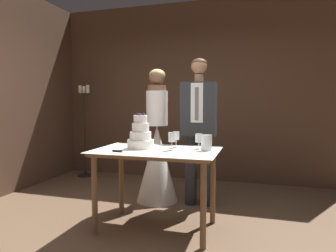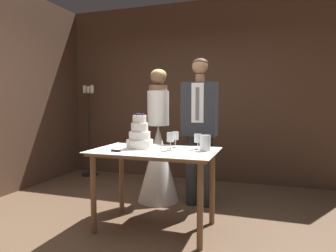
{
  "view_description": "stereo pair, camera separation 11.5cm",
  "coord_description": "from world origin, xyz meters",
  "px_view_note": "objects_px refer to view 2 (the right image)",
  "views": [
    {
      "loc": [
        1.03,
        -2.55,
        1.29
      ],
      "look_at": [
        0.07,
        0.69,
        1.03
      ],
      "focal_mm": 32.0,
      "sensor_mm": 36.0,
      "label": 1
    },
    {
      "loc": [
        1.14,
        -2.52,
        1.29
      ],
      "look_at": [
        0.07,
        0.69,
        1.03
      ],
      "focal_mm": 32.0,
      "sensor_mm": 36.0,
      "label": 2
    }
  ],
  "objects_px": {
    "bride": "(158,153)",
    "groom": "(200,125)",
    "wine_glass_middle": "(170,138)",
    "hurricane_candle": "(205,143)",
    "cake_table": "(155,160)",
    "cake_knife": "(121,151)",
    "candle_stand": "(89,129)",
    "tiered_cake": "(140,136)",
    "wine_glass_far": "(198,139)",
    "wine_glass_near": "(175,137)"
  },
  "relations": [
    {
      "from": "wine_glass_near",
      "to": "wine_glass_middle",
      "type": "distance_m",
      "value": 0.19
    },
    {
      "from": "groom",
      "to": "wine_glass_far",
      "type": "bearing_deg",
      "value": -78.98
    },
    {
      "from": "wine_glass_middle",
      "to": "candle_stand",
      "type": "relative_size",
      "value": 0.11
    },
    {
      "from": "wine_glass_near",
      "to": "wine_glass_far",
      "type": "height_order",
      "value": "wine_glass_near"
    },
    {
      "from": "bride",
      "to": "wine_glass_far",
      "type": "bearing_deg",
      "value": -44.58
    },
    {
      "from": "wine_glass_far",
      "to": "groom",
      "type": "bearing_deg",
      "value": 101.02
    },
    {
      "from": "cake_knife",
      "to": "groom",
      "type": "relative_size",
      "value": 0.21
    },
    {
      "from": "tiered_cake",
      "to": "groom",
      "type": "distance_m",
      "value": 0.91
    },
    {
      "from": "tiered_cake",
      "to": "wine_glass_middle",
      "type": "height_order",
      "value": "tiered_cake"
    },
    {
      "from": "bride",
      "to": "groom",
      "type": "relative_size",
      "value": 0.94
    },
    {
      "from": "cake_table",
      "to": "bride",
      "type": "relative_size",
      "value": 0.72
    },
    {
      "from": "tiered_cake",
      "to": "wine_glass_middle",
      "type": "bearing_deg",
      "value": -5.76
    },
    {
      "from": "wine_glass_middle",
      "to": "groom",
      "type": "relative_size",
      "value": 0.1
    },
    {
      "from": "hurricane_candle",
      "to": "cake_knife",
      "type": "bearing_deg",
      "value": -155.55
    },
    {
      "from": "cake_table",
      "to": "bride",
      "type": "bearing_deg",
      "value": 108.07
    },
    {
      "from": "wine_glass_near",
      "to": "wine_glass_far",
      "type": "relative_size",
      "value": 1.08
    },
    {
      "from": "cake_table",
      "to": "wine_glass_middle",
      "type": "bearing_deg",
      "value": 7.22
    },
    {
      "from": "hurricane_candle",
      "to": "bride",
      "type": "bearing_deg",
      "value": 135.91
    },
    {
      "from": "bride",
      "to": "tiered_cake",
      "type": "bearing_deg",
      "value": -84.0
    },
    {
      "from": "bride",
      "to": "groom",
      "type": "height_order",
      "value": "groom"
    },
    {
      "from": "candle_stand",
      "to": "wine_glass_near",
      "type": "bearing_deg",
      "value": -36.69
    },
    {
      "from": "wine_glass_middle",
      "to": "bride",
      "type": "distance_m",
      "value": 0.97
    },
    {
      "from": "wine_glass_middle",
      "to": "groom",
      "type": "distance_m",
      "value": 0.83
    },
    {
      "from": "hurricane_candle",
      "to": "bride",
      "type": "distance_m",
      "value": 1.1
    },
    {
      "from": "wine_glass_far",
      "to": "candle_stand",
      "type": "height_order",
      "value": "candle_stand"
    },
    {
      "from": "cake_table",
      "to": "tiered_cake",
      "type": "distance_m",
      "value": 0.31
    },
    {
      "from": "wine_glass_far",
      "to": "hurricane_candle",
      "type": "relative_size",
      "value": 1.01
    },
    {
      "from": "cake_table",
      "to": "wine_glass_near",
      "type": "distance_m",
      "value": 0.34
    },
    {
      "from": "cake_table",
      "to": "wine_glass_far",
      "type": "bearing_deg",
      "value": 22.99
    },
    {
      "from": "wine_glass_near",
      "to": "groom",
      "type": "distance_m",
      "value": 0.64
    },
    {
      "from": "wine_glass_near",
      "to": "candle_stand",
      "type": "relative_size",
      "value": 0.11
    },
    {
      "from": "wine_glass_middle",
      "to": "bride",
      "type": "bearing_deg",
      "value": 117.85
    },
    {
      "from": "cake_knife",
      "to": "cake_table",
      "type": "bearing_deg",
      "value": 50.79
    },
    {
      "from": "groom",
      "to": "cake_table",
      "type": "bearing_deg",
      "value": -108.09
    },
    {
      "from": "tiered_cake",
      "to": "wine_glass_middle",
      "type": "distance_m",
      "value": 0.35
    },
    {
      "from": "wine_glass_middle",
      "to": "cake_knife",
      "type": "bearing_deg",
      "value": -147.16
    },
    {
      "from": "hurricane_candle",
      "to": "wine_glass_middle",
      "type": "bearing_deg",
      "value": -167.53
    },
    {
      "from": "tiered_cake",
      "to": "hurricane_candle",
      "type": "bearing_deg",
      "value": 3.25
    },
    {
      "from": "cake_table",
      "to": "groom",
      "type": "xyz_separation_m",
      "value": [
        0.27,
        0.84,
        0.31
      ]
    },
    {
      "from": "wine_glass_middle",
      "to": "candle_stand",
      "type": "xyz_separation_m",
      "value": [
        -2.07,
        1.73,
        -0.12
      ]
    },
    {
      "from": "wine_glass_middle",
      "to": "wine_glass_far",
      "type": "distance_m",
      "value": 0.29
    },
    {
      "from": "wine_glass_middle",
      "to": "hurricane_candle",
      "type": "distance_m",
      "value": 0.35
    },
    {
      "from": "cake_table",
      "to": "hurricane_candle",
      "type": "distance_m",
      "value": 0.53
    },
    {
      "from": "cake_knife",
      "to": "groom",
      "type": "xyz_separation_m",
      "value": [
        0.52,
        1.08,
        0.19
      ]
    },
    {
      "from": "wine_glass_near",
      "to": "groom",
      "type": "xyz_separation_m",
      "value": [
        0.12,
        0.62,
        0.08
      ]
    },
    {
      "from": "tiered_cake",
      "to": "wine_glass_near",
      "type": "bearing_deg",
      "value": 24.81
    },
    {
      "from": "wine_glass_far",
      "to": "hurricane_candle",
      "type": "xyz_separation_m",
      "value": [
        0.09,
        -0.08,
        -0.03
      ]
    },
    {
      "from": "cake_table",
      "to": "wine_glass_far",
      "type": "relative_size",
      "value": 7.89
    },
    {
      "from": "wine_glass_near",
      "to": "hurricane_candle",
      "type": "height_order",
      "value": "wine_glass_near"
    },
    {
      "from": "candle_stand",
      "to": "tiered_cake",
      "type": "bearing_deg",
      "value": -44.54
    }
  ]
}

